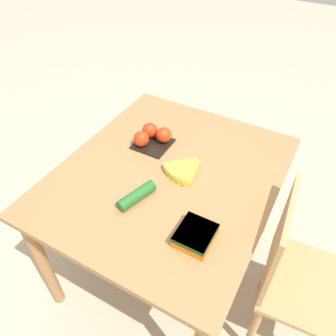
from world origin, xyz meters
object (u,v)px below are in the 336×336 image
chair (296,278)px  tomato_pack (152,136)px  banana_bunch (185,168)px  cucumber_near (137,196)px  carrot_bag (195,235)px

chair → tomato_pack: chair is taller
chair → banana_bunch: chair is taller
banana_bunch → tomato_pack: 0.27m
banana_bunch → cucumber_near: (0.26, -0.10, 0.01)m
tomato_pack → carrot_bag: bearing=46.4°
banana_bunch → tomato_pack: size_ratio=1.04×
carrot_bag → chair: bearing=118.5°
chair → banana_bunch: bearing=76.1°
chair → cucumber_near: chair is taller
tomato_pack → cucumber_near: (0.37, 0.15, -0.02)m
tomato_pack → carrot_bag: tomato_pack is taller
cucumber_near → banana_bunch: bearing=158.9°
tomato_pack → carrot_bag: (0.44, 0.46, -0.01)m
cucumber_near → chair: bearing=102.5°
tomato_pack → chair: bearing=76.2°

